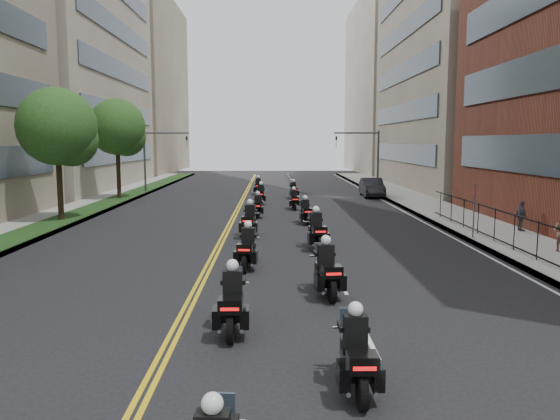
# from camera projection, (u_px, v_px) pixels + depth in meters

# --- Properties ---
(sidewalk_right) EXTENTS (4.00, 90.00, 0.15)m
(sidewalk_right) POSITION_uv_depth(u_px,v_px,m) (457.00, 218.00, 32.70)
(sidewalk_right) COLOR gray
(sidewalk_right) RESTS_ON ground
(sidewalk_left) EXTENTS (4.00, 90.00, 0.15)m
(sidewalk_left) POSITION_uv_depth(u_px,v_px,m) (55.00, 219.00, 32.35)
(sidewalk_left) COLOR gray
(sidewalk_left) RESTS_ON ground
(grass_strip) EXTENTS (2.00, 90.00, 0.04)m
(grass_strip) POSITION_uv_depth(u_px,v_px,m) (68.00, 217.00, 32.35)
(grass_strip) COLOR #1C3814
(grass_strip) RESTS_ON sidewalk_left
(building_right_tan) EXTENTS (15.11, 28.00, 30.00)m
(building_right_tan) POSITION_uv_depth(u_px,v_px,m) (480.00, 36.00, 53.79)
(building_right_tan) COLOR #7A6E59
(building_right_tan) RESTS_ON ground
(building_right_far) EXTENTS (15.00, 28.00, 26.00)m
(building_right_far) POSITION_uv_depth(u_px,v_px,m) (406.00, 87.00, 83.80)
(building_right_far) COLOR gray
(building_right_far) RESTS_ON ground
(building_left_mid) EXTENTS (16.11, 28.00, 34.00)m
(building_left_mid) POSITION_uv_depth(u_px,v_px,m) (36.00, 13.00, 52.90)
(building_left_mid) COLOR gray
(building_left_mid) RESTS_ON ground
(building_left_far) EXTENTS (16.00, 28.00, 26.00)m
(building_left_far) POSITION_uv_depth(u_px,v_px,m) (122.00, 86.00, 83.17)
(building_left_far) COLOR #7A6E59
(building_left_far) RESTS_ON ground
(iron_fence) EXTENTS (0.05, 28.00, 1.50)m
(iron_fence) POSITION_uv_depth(u_px,v_px,m) (551.00, 246.00, 19.68)
(iron_fence) COLOR black
(iron_fence) RESTS_ON sidewalk_right
(street_trees) EXTENTS (4.40, 38.40, 7.98)m
(street_trees) POSITION_uv_depth(u_px,v_px,m) (15.00, 131.00, 25.39)
(street_trees) COLOR #322316
(street_trees) RESTS_ON ground
(traffic_signal_right) EXTENTS (4.09, 0.20, 5.60)m
(traffic_signal_right) POSITION_uv_depth(u_px,v_px,m) (368.00, 152.00, 49.07)
(traffic_signal_right) COLOR #3F3F44
(traffic_signal_right) RESTS_ON ground
(traffic_signal_left) EXTENTS (4.09, 0.20, 5.60)m
(traffic_signal_left) POSITION_uv_depth(u_px,v_px,m) (155.00, 152.00, 48.80)
(traffic_signal_left) COLOR #3F3F44
(traffic_signal_left) RESTS_ON ground
(motorcycle_1) EXTENTS (0.52, 2.28, 1.69)m
(motorcycle_1) POSITION_uv_depth(u_px,v_px,m) (356.00, 357.00, 10.13)
(motorcycle_1) COLOR black
(motorcycle_1) RESTS_ON ground
(motorcycle_2) EXTENTS (0.56, 2.43, 1.80)m
(motorcycle_2) POSITION_uv_depth(u_px,v_px,m) (232.00, 304.00, 13.26)
(motorcycle_2) COLOR black
(motorcycle_2) RESTS_ON ground
(motorcycle_3) EXTENTS (0.70, 2.49, 1.84)m
(motorcycle_3) POSITION_uv_depth(u_px,v_px,m) (327.00, 272.00, 16.45)
(motorcycle_3) COLOR black
(motorcycle_3) RESTS_ON ground
(motorcycle_4) EXTENTS (0.65, 2.38, 1.76)m
(motorcycle_4) POSITION_uv_depth(u_px,v_px,m) (248.00, 250.00, 20.01)
(motorcycle_4) COLOR black
(motorcycle_4) RESTS_ON ground
(motorcycle_5) EXTENTS (0.69, 2.53, 1.87)m
(motorcycle_5) POSITION_uv_depth(u_px,v_px,m) (316.00, 232.00, 23.61)
(motorcycle_5) COLOR black
(motorcycle_5) RESTS_ON ground
(motorcycle_6) EXTENTS (0.64, 2.51, 1.85)m
(motorcycle_6) POSITION_uv_depth(u_px,v_px,m) (250.00, 222.00, 26.64)
(motorcycle_6) COLOR black
(motorcycle_6) RESTS_ON ground
(motorcycle_7) EXTENTS (0.63, 2.18, 1.61)m
(motorcycle_7) POSITION_uv_depth(u_px,v_px,m) (305.00, 213.00, 30.87)
(motorcycle_7) COLOR black
(motorcycle_7) RESTS_ON ground
(motorcycle_8) EXTENTS (0.51, 2.17, 1.60)m
(motorcycle_8) POSITION_uv_depth(u_px,v_px,m) (258.00, 207.00, 33.57)
(motorcycle_8) COLOR black
(motorcycle_8) RESTS_ON ground
(motorcycle_9) EXTENTS (0.54, 2.11, 1.56)m
(motorcycle_9) POSITION_uv_depth(u_px,v_px,m) (294.00, 200.00, 37.47)
(motorcycle_9) COLOR black
(motorcycle_9) RESTS_ON ground
(motorcycle_10) EXTENTS (0.56, 2.31, 1.70)m
(motorcycle_10) POSITION_uv_depth(u_px,v_px,m) (261.00, 195.00, 40.39)
(motorcycle_10) COLOR black
(motorcycle_10) RESTS_ON ground
(motorcycle_11) EXTENTS (0.59, 2.15, 1.59)m
(motorcycle_11) POSITION_uv_depth(u_px,v_px,m) (293.00, 191.00, 44.45)
(motorcycle_11) COLOR black
(motorcycle_11) RESTS_ON ground
(motorcycle_12) EXTENTS (0.52, 2.28, 1.69)m
(motorcycle_12) POSITION_uv_depth(u_px,v_px,m) (258.00, 187.00, 47.81)
(motorcycle_12) COLOR black
(motorcycle_12) RESTS_ON ground
(parked_sedan) EXTENTS (1.84, 4.84, 1.58)m
(parked_sedan) POSITION_uv_depth(u_px,v_px,m) (372.00, 187.00, 45.99)
(parked_sedan) COLOR black
(parked_sedan) RESTS_ON ground
(pedestrian_c) EXTENTS (0.45, 0.92, 1.53)m
(pedestrian_c) POSITION_uv_depth(u_px,v_px,m) (521.00, 216.00, 27.48)
(pedestrian_c) COLOR #404048
(pedestrian_c) RESTS_ON sidewalk_right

